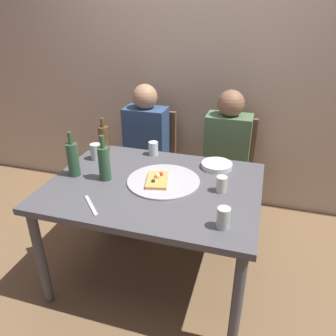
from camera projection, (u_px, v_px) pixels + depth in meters
ground_plane at (156, 272)px, 2.40m from camera, size 8.00×8.00×0.00m
back_wall at (198, 62)px, 2.86m from camera, size 6.00×0.10×2.60m
dining_table at (154, 195)px, 2.10m from camera, size 1.31×0.98×0.74m
pizza_tray at (163, 181)px, 2.08m from camera, size 0.46×0.46×0.01m
pizza_slice_last at (157, 179)px, 2.06m from camera, size 0.18×0.24×0.05m
wine_bottle at (73, 159)px, 2.12m from camera, size 0.08×0.08×0.30m
beer_bottle at (104, 138)px, 2.50m from camera, size 0.08×0.08×0.26m
water_bottle at (104, 163)px, 2.07m from camera, size 0.07×0.07×0.30m
tumbler_near at (153, 148)px, 2.44m from camera, size 0.07×0.07×0.10m
tumbler_far at (222, 184)px, 1.96m from camera, size 0.07×0.07×0.10m
wine_glass at (96, 152)px, 2.37m from camera, size 0.08×0.08×0.12m
short_glass at (223, 218)px, 1.63m from camera, size 0.07×0.07×0.11m
plate_stack at (217, 165)px, 2.26m from camera, size 0.21×0.21×0.03m
table_knife at (91, 205)px, 1.84m from camera, size 0.17×0.17×0.01m
chair_left at (149, 154)px, 3.02m from camera, size 0.44×0.44×0.90m
chair_right at (226, 164)px, 2.84m from camera, size 0.44×0.44×0.90m
guest_in_sweater at (143, 148)px, 2.84m from camera, size 0.36×0.56×1.17m
guest_in_beanie at (225, 158)px, 2.65m from camera, size 0.36×0.56×1.17m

